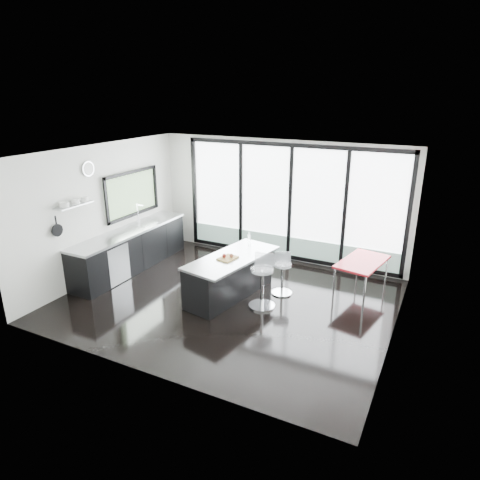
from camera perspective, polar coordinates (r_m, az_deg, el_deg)
The scene contains 11 objects.
floor at distance 8.31m, azimuth -1.56°, elevation -8.02°, with size 6.00×5.00×0.00m, color black.
ceiling at distance 7.45m, azimuth -1.76°, elevation 11.48°, with size 6.00×5.00×0.00m, color white.
wall_back at distance 9.86m, azimuth 6.56°, elevation 4.25°, with size 6.00×0.09×2.80m.
wall_front at distance 5.84m, azimuth -13.38°, elevation -5.70°, with size 6.00×0.00×2.80m, color silver.
wall_left at distance 9.64m, azimuth -16.71°, elevation 4.99°, with size 0.26×5.00×2.80m.
wall_right at distance 6.95m, azimuth 20.73°, elevation -2.35°, with size 0.00×5.00×2.80m, color silver.
counter_cabinets at distance 9.85m, azimuth -14.32°, elevation -1.19°, with size 0.69×3.24×1.36m.
island at distance 8.32m, azimuth -1.41°, elevation -4.74°, with size 1.21×2.16×1.08m.
bar_stool_near at distance 7.92m, azimuth 2.95°, elevation -6.34°, with size 0.49×0.49×0.78m, color silver.
bar_stool_far at distance 8.47m, azimuth 5.65°, elevation -5.14°, with size 0.41×0.41×0.65m, color silver.
red_table at distance 8.83m, azimuth 15.83°, elevation -4.68°, with size 0.71×1.24×0.67m, color #A91720.
Camera 1 is at (3.51, -6.49, 3.83)m, focal length 32.00 mm.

